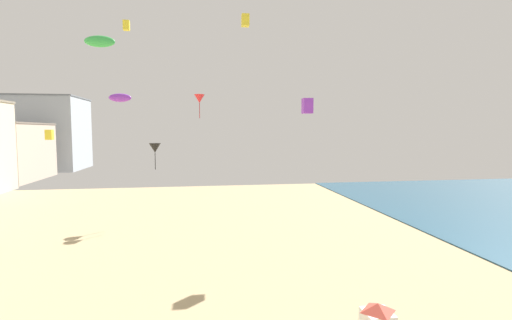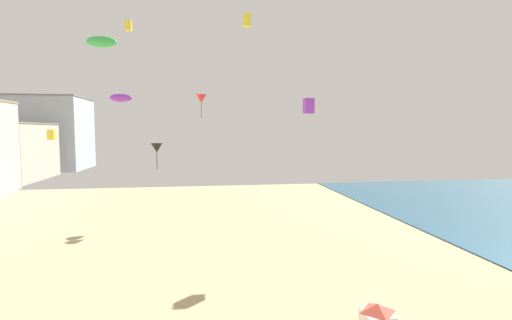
{
  "view_description": "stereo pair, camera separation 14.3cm",
  "coord_description": "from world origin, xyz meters",
  "views": [
    {
      "loc": [
        4.47,
        -2.91,
        9.4
      ],
      "look_at": [
        7.28,
        14.89,
        7.96
      ],
      "focal_mm": 26.08,
      "sensor_mm": 36.0,
      "label": 1
    },
    {
      "loc": [
        4.62,
        -2.93,
        9.4
      ],
      "look_at": [
        7.28,
        14.89,
        7.96
      ],
      "focal_mm": 26.08,
      "sensor_mm": 36.0,
      "label": 2
    }
  ],
  "objects": [
    {
      "name": "kite_yellow_box_3",
      "position": [
        8.86,
        31.1,
        19.27
      ],
      "size": [
        0.67,
        0.67,
        1.06
      ],
      "color": "yellow"
    },
    {
      "name": "kite_purple_box",
      "position": [
        13.1,
        25.7,
        11.33
      ],
      "size": [
        0.76,
        0.76,
        1.2
      ],
      "color": "purple"
    },
    {
      "name": "boardwalk_hotel_distant",
      "position": [
        -30.81,
        72.9,
        5.44
      ],
      "size": [
        11.47,
        17.69,
        10.87
      ],
      "color": "#C6B29E",
      "rests_on": "ground"
    },
    {
      "name": "kite_red_delta",
      "position": [
        4.75,
        39.83,
        12.96
      ],
      "size": [
        1.18,
        1.18,
        2.67
      ],
      "color": "red"
    },
    {
      "name": "boardwalk_hotel_furthest",
      "position": [
        -30.81,
        93.04,
        8.69
      ],
      "size": [
        15.73,
        16.3,
        17.37
      ],
      "color": "#ADB7C1",
      "rests_on": "ground"
    },
    {
      "name": "kite_purple_parafoil",
      "position": [
        0.04,
        19.97,
        11.3
      ],
      "size": [
        1.27,
        0.35,
        0.49
      ],
      "color": "purple"
    },
    {
      "name": "lifeguard_stand",
      "position": [
        11.49,
        10.41,
        1.84
      ],
      "size": [
        1.1,
        1.1,
        2.55
      ],
      "rotation": [
        0.0,
        0.0,
        -0.22
      ],
      "color": "white",
      "rests_on": "ground"
    },
    {
      "name": "kite_black_delta",
      "position": [
        0.08,
        36.94,
        7.57
      ],
      "size": [
        1.22,
        1.22,
        2.77
      ],
      "color": "black"
    },
    {
      "name": "kite_green_parafoil",
      "position": [
        -3.22,
        29.29,
        16.56
      ],
      "size": [
        2.38,
        0.66,
        0.92
      ],
      "color": "green"
    },
    {
      "name": "kite_yellow_box",
      "position": [
        -2.27,
        35.92,
        19.67
      ],
      "size": [
        0.6,
        0.6,
        0.94
      ],
      "color": "yellow"
    },
    {
      "name": "kite_yellow_box_2",
      "position": [
        -8.16,
        31.6,
        9.02
      ],
      "size": [
        0.56,
        0.56,
        0.88
      ],
      "color": "yellow"
    }
  ]
}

